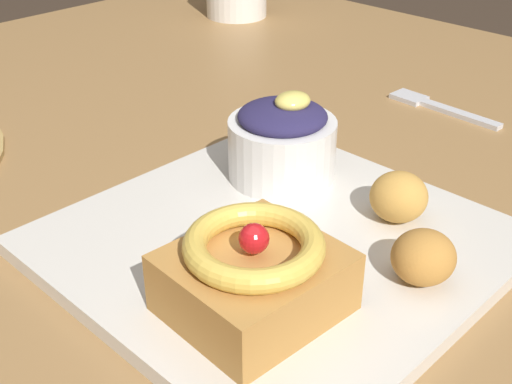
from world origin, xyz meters
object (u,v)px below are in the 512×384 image
at_px(front_plate, 276,243).
at_px(fritter_middle, 399,197).
at_px(fork, 436,106).
at_px(berry_ramekin, 282,141).
at_px(cake_slice, 254,274).
at_px(fritter_front, 423,257).

height_order(front_plate, fritter_middle, fritter_middle).
relative_size(front_plate, fork, 2.24).
height_order(front_plate, berry_ramekin, berry_ramekin).
bearing_deg(cake_slice, berry_ramekin, 36.76).
height_order(berry_ramekin, fritter_front, berry_ramekin).
relative_size(cake_slice, fritter_front, 2.37).
distance_m(front_plate, fritter_front, 0.11).
xyz_separation_m(cake_slice, berry_ramekin, (0.14, 0.10, 0.01)).
distance_m(berry_ramekin, fritter_front, 0.16).
height_order(front_plate, cake_slice, cake_slice).
relative_size(berry_ramekin, fritter_middle, 2.03).
relative_size(fritter_front, fork, 0.34).
xyz_separation_m(berry_ramekin, fork, (0.24, -0.00, -0.04)).
bearing_deg(cake_slice, fork, 14.84).
bearing_deg(fork, fritter_front, 121.68).
relative_size(front_plate, fritter_front, 6.64).
bearing_deg(fritter_front, front_plate, 105.80).
relative_size(fritter_front, fritter_middle, 0.99).
xyz_separation_m(cake_slice, fritter_middle, (0.15, -0.00, -0.01)).
xyz_separation_m(front_plate, fork, (0.31, 0.06, -0.00)).
distance_m(berry_ramekin, fritter_middle, 0.11).
bearing_deg(fork, front_plate, 102.76).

